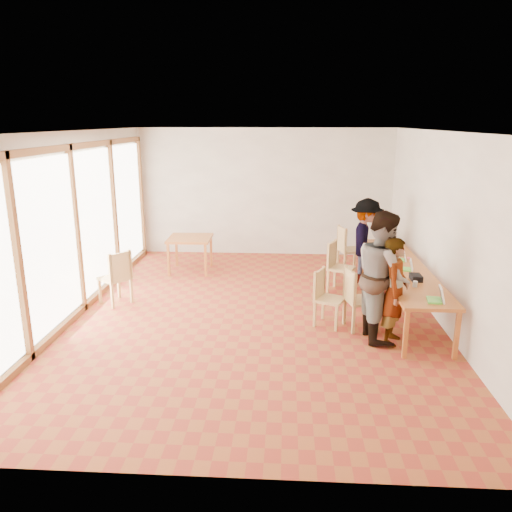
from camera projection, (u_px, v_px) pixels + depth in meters
The scene contains 25 objects.
ground at pixel (254, 314), 8.41m from camera, with size 8.00×8.00×0.00m, color #9B4C25.
wall_back at pixel (265, 192), 11.87m from camera, with size 6.00×0.10×3.00m, color silver.
wall_front at pixel (223, 326), 4.17m from camera, with size 6.00×0.10×3.00m, color silver.
wall_right at pixel (444, 230), 7.84m from camera, with size 0.10×8.00×3.00m, color silver.
window_wall at pixel (75, 225), 8.20m from camera, with size 0.10×8.00×3.00m, color white.
ceiling at pixel (254, 130), 7.62m from camera, with size 6.00×8.00×0.04m, color white.
communal_table at pixel (402, 269), 8.53m from camera, with size 0.80×4.00×0.75m.
side_table at pixel (190, 241), 10.65m from camera, with size 0.90×0.90×0.75m.
chair_near at pixel (324, 291), 7.88m from camera, with size 0.56×0.56×0.48m.
chair_mid at pixel (356, 293), 7.68m from camera, with size 0.55×0.55×0.52m.
chair_far at pixel (337, 261), 9.44m from camera, with size 0.59×0.59×0.51m.
chair_empty at pixel (346, 244), 10.64m from camera, with size 0.57×0.57×0.52m.
chair_spare at pixel (118, 272), 8.71m from camera, with size 0.64×0.64×0.52m.
person_near at pixel (395, 291), 7.16m from camera, with size 0.57×0.38×1.58m, color gray.
person_mid at pixel (383, 276), 7.29m from camera, with size 0.93×0.73×1.92m, color gray.
person_far at pixel (366, 241), 9.89m from camera, with size 1.09×0.63×1.69m, color gray.
laptop_near at pixel (438, 297), 6.85m from camera, with size 0.26×0.29×0.22m.
laptop_mid at pixel (409, 267), 8.29m from camera, with size 0.24×0.25×0.18m.
laptop_far at pixel (402, 258), 8.85m from camera, with size 0.22×0.25×0.18m.
yellow_mug at pixel (379, 247), 9.63m from camera, with size 0.11×0.11×0.09m, color yellow.
green_bottle at pixel (381, 245), 9.39m from camera, with size 0.07×0.07×0.28m, color #17783A.
clear_glass at pixel (415, 284), 7.45m from camera, with size 0.07×0.07×0.09m, color silver.
condiment_cup at pixel (398, 256), 9.06m from camera, with size 0.08×0.08×0.06m, color white.
pink_phone at pixel (409, 258), 9.01m from camera, with size 0.05×0.10×0.01m, color #F14D6E.
black_pouch at pixel (416, 278), 7.76m from camera, with size 0.16×0.26×0.09m, color black.
Camera 1 is at (0.51, -7.84, 3.16)m, focal length 35.00 mm.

